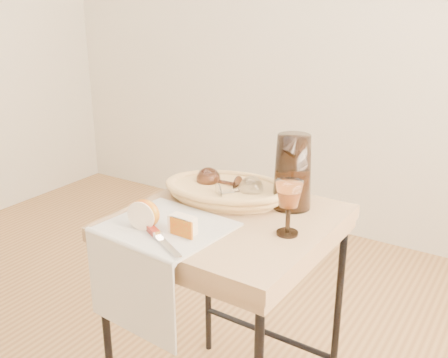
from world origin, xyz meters
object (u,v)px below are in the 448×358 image
Objects in this scene: pitcher at (293,172)px; table_knife at (159,237)px; side_table at (227,324)px; apple_half at (145,213)px; goblet_lying_a at (221,182)px; bread_basket at (226,192)px; tea_towel at (166,227)px; goblet_lying_b at (237,190)px; wine_goblet at (288,208)px.

pitcher reaches higher than table_knife.
pitcher is 0.45m from table_knife.
apple_half reaches higher than side_table.
goblet_lying_a reaches higher than side_table.
bread_basket reaches higher than side_table.
apple_half reaches higher than tea_towel.
goblet_lying_b reaches higher than table_knife.
goblet_lying_a is 0.31m from apple_half.
pitcher is at bearing -20.85° from goblet_lying_b.
tea_towel is 0.28m from goblet_lying_a.
tea_towel is 0.26m from goblet_lying_b.
goblet_lying_a is (-0.03, 0.02, 0.02)m from bread_basket.
apple_half is (-0.27, -0.36, -0.07)m from pitcher.
table_knife is (0.04, -0.08, 0.01)m from tea_towel.
apple_half reaches higher than bread_basket.
goblet_lying_b reaches higher than bread_basket.
bread_basket is at bearing 119.29° from table_knife.
goblet_lying_b is 0.82× the size of wine_goblet.
table_knife is at bearing -139.77° from wine_goblet.
goblet_lying_a is 1.44× the size of apple_half.
goblet_lying_a is 0.09m from goblet_lying_b.
wine_goblet is (0.30, -0.13, 0.03)m from goblet_lying_a.
goblet_lying_a is at bearing 155.89° from wine_goblet.
wine_goblet reaches higher than goblet_lying_a.
goblet_lying_a is at bearing 124.25° from table_knife.
goblet_lying_a is at bearing 71.97° from apple_half.
tea_towel is at bearing 86.45° from goblet_lying_a.
goblet_lying_b is at bearing 101.27° from side_table.
pitcher is 0.45m from apple_half.
side_table is 0.42m from bread_basket.
bread_basket is at bearing 107.70° from goblet_lying_b.
side_table is 2.32× the size of tea_towel.
wine_goblet is 1.74× the size of apple_half.
tea_towel is 0.09m from table_knife.
goblet_lying_b is (0.05, -0.02, 0.02)m from bread_basket.
table_knife is (-0.19, -0.40, -0.10)m from pitcher.
wine_goblet reaches higher than table_knife.
goblet_lying_a is at bearing -148.78° from pitcher.
wine_goblet is (0.20, -0.02, 0.45)m from side_table.
pitcher is (0.22, 0.04, 0.06)m from goblet_lying_a.
table_knife is (0.04, -0.35, -0.04)m from goblet_lying_a.
goblet_lying_a is (-0.10, 0.12, 0.42)m from side_table.
bread_basket is 0.22m from pitcher.
side_table is 4.84× the size of wine_goblet.
goblet_lying_b is (0.08, -0.04, -0.00)m from goblet_lying_a.
pitcher is at bearing 112.49° from wine_goblet.
pitcher is at bearing 4.15° from bread_basket.
tea_towel is 0.26m from bread_basket.
pitcher reaches higher than tea_towel.
bread_basket is 1.65× the size of table_knife.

